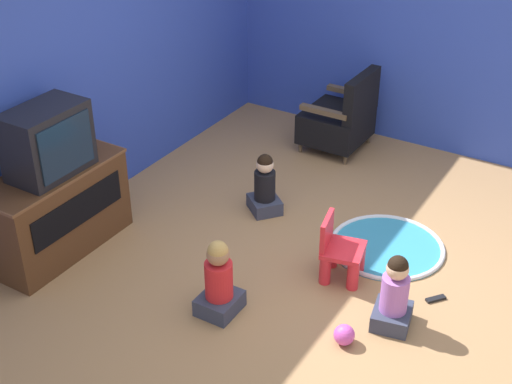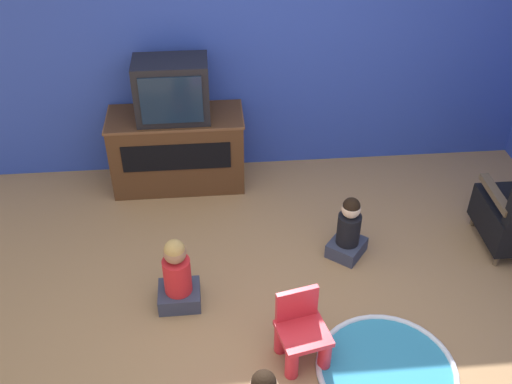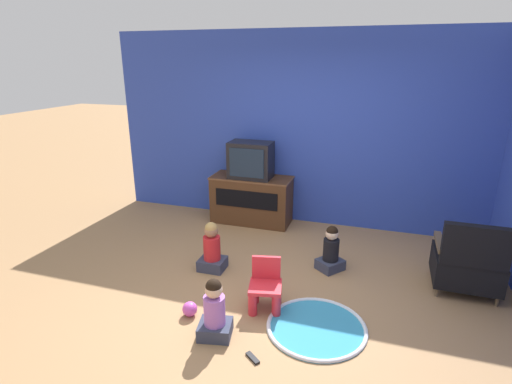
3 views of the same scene
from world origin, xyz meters
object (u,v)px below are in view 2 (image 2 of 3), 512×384
object	(u,v)px
television	(172,90)
tv_cabinet	(178,149)
yellow_kid_chair	(302,335)
child_watching_right	(177,277)
child_watching_center	(348,231)

from	to	relation	value
television	tv_cabinet	bearing A→B (deg)	90.00
television	yellow_kid_chair	world-z (taller)	television
television	child_watching_right	size ratio (longest dim) A/B	1.04
yellow_kid_chair	child_watching_right	xyz separation A→B (m)	(-0.80, 0.54, 0.05)
yellow_kid_chair	child_watching_center	xyz separation A→B (m)	(0.50, 0.95, 0.03)
tv_cabinet	television	bearing A→B (deg)	-90.00
tv_cabinet	yellow_kid_chair	size ratio (longest dim) A/B	2.35
tv_cabinet	yellow_kid_chair	xyz separation A→B (m)	(0.82, -2.04, -0.16)
television	yellow_kid_chair	size ratio (longest dim) A/B	1.22
yellow_kid_chair	child_watching_right	distance (m)	0.96
yellow_kid_chair	child_watching_center	bearing A→B (deg)	49.45
tv_cabinet	child_watching_center	bearing A→B (deg)	-39.53
television	child_watching_right	world-z (taller)	television
tv_cabinet	yellow_kid_chair	bearing A→B (deg)	-68.17
yellow_kid_chair	tv_cabinet	bearing A→B (deg)	99.27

